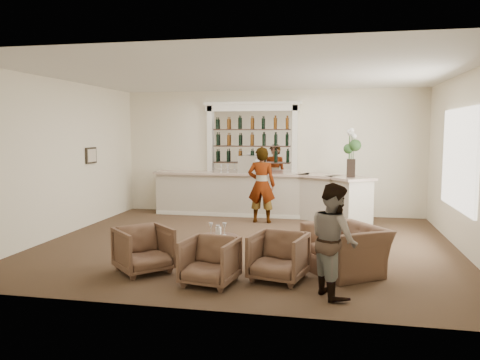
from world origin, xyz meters
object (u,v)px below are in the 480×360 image
(espresso_machine, at_px, (250,164))
(cocktail_table, at_px, (218,251))
(bar_counter, at_px, (262,195))
(sommelier, at_px, (262,185))
(flower_vase, at_px, (351,150))
(armchair_left, at_px, (144,250))
(armchair_right, at_px, (278,257))
(guest, at_px, (334,240))
(armchair_center, at_px, (210,261))
(armchair_far, at_px, (346,249))

(espresso_machine, bearing_deg, cocktail_table, -70.36)
(bar_counter, xyz_separation_m, sommelier, (0.11, -0.77, 0.35))
(bar_counter, bearing_deg, flower_vase, -15.86)
(sommelier, relative_size, armchair_left, 2.31)
(espresso_machine, xyz_separation_m, flower_vase, (2.52, -0.61, 0.42))
(cocktail_table, relative_size, flower_vase, 0.60)
(sommelier, relative_size, flower_vase, 1.62)
(armchair_right, bearing_deg, armchair_left, -165.70)
(guest, height_order, espresso_machine, espresso_machine)
(bar_counter, height_order, armchair_center, bar_counter)
(armchair_right, xyz_separation_m, armchair_far, (1.00, 0.57, 0.01))
(armchair_left, height_order, armchair_right, armchair_left)
(guest, relative_size, armchair_center, 2.04)
(armchair_left, xyz_separation_m, armchair_right, (2.13, 0.03, -0.01))
(armchair_center, xyz_separation_m, espresso_machine, (-0.38, 5.49, 1.02))
(cocktail_table, relative_size, armchair_far, 0.60)
(guest, bearing_deg, bar_counter, -8.74)
(guest, relative_size, armchair_right, 1.95)
(cocktail_table, distance_m, armchair_far, 2.07)
(armchair_left, bearing_deg, guest, -55.13)
(espresso_machine, bearing_deg, bar_counter, 20.31)
(cocktail_table, xyz_separation_m, guest, (1.88, -1.05, 0.52))
(armchair_right, bearing_deg, armchair_center, -144.22)
(armchair_right, distance_m, flower_vase, 4.86)
(cocktail_table, relative_size, espresso_machine, 1.35)
(guest, height_order, armchair_left, guest)
(sommelier, relative_size, armchair_far, 1.61)
(espresso_machine, height_order, flower_vase, flower_vase)
(armchair_center, distance_m, flower_vase, 5.52)
(guest, xyz_separation_m, espresso_machine, (-2.14, 5.60, 0.59))
(armchair_left, distance_m, flower_vase, 5.78)
(armchair_far, xyz_separation_m, flower_vase, (0.19, 3.92, 1.41))
(sommelier, height_order, armchair_center, sommelier)
(armchair_center, xyz_separation_m, flower_vase, (2.14, 4.88, 1.44))
(armchair_left, xyz_separation_m, espresso_machine, (0.80, 5.13, 1.00))
(bar_counter, relative_size, guest, 3.72)
(armchair_left, height_order, armchair_far, armchair_far)
(armchair_left, bearing_deg, cocktail_table, -17.43)
(armchair_left, bearing_deg, sommelier, 28.58)
(bar_counter, distance_m, armchair_far, 4.99)
(bar_counter, distance_m, armchair_left, 5.27)
(armchair_far, relative_size, flower_vase, 1.01)
(armchair_right, bearing_deg, bar_counter, 115.02)
(armchair_center, xyz_separation_m, armchair_right, (0.96, 0.39, 0.02))
(espresso_machine, bearing_deg, armchair_center, -69.68)
(armchair_right, bearing_deg, espresso_machine, 118.24)
(armchair_right, bearing_deg, armchair_far, 43.34)
(sommelier, distance_m, armchair_far, 4.28)
(cocktail_table, height_order, armchair_right, armchair_right)
(bar_counter, bearing_deg, sommelier, -81.66)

